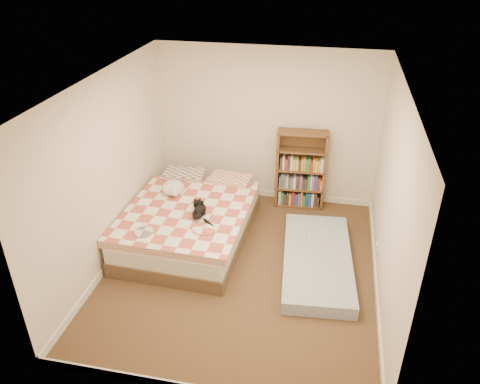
% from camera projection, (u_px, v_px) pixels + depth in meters
% --- Properties ---
extents(room, '(3.51, 4.01, 2.51)m').
position_uv_depth(room, '(242.00, 189.00, 5.67)').
color(room, '#4C3920').
rests_on(room, ground).
extents(bed, '(1.74, 2.33, 0.61)m').
position_uv_depth(bed, '(191.00, 220.00, 6.78)').
color(bed, brown).
rests_on(bed, room).
extents(bookshelf, '(0.79, 0.30, 1.29)m').
position_uv_depth(bookshelf, '(300.00, 177.00, 7.47)').
color(bookshelf, '#53331C').
rests_on(bookshelf, room).
extents(floor_mattress, '(1.05, 2.04, 0.18)m').
position_uv_depth(floor_mattress, '(317.00, 260.00, 6.25)').
color(floor_mattress, '#6680AA').
rests_on(floor_mattress, room).
extents(black_cat, '(0.29, 0.63, 0.14)m').
position_uv_depth(black_cat, '(200.00, 210.00, 6.37)').
color(black_cat, black).
rests_on(black_cat, bed).
extents(white_dog, '(0.41, 0.44, 0.18)m').
position_uv_depth(white_dog, '(173.00, 188.00, 6.87)').
color(white_dog, silver).
rests_on(white_dog, bed).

